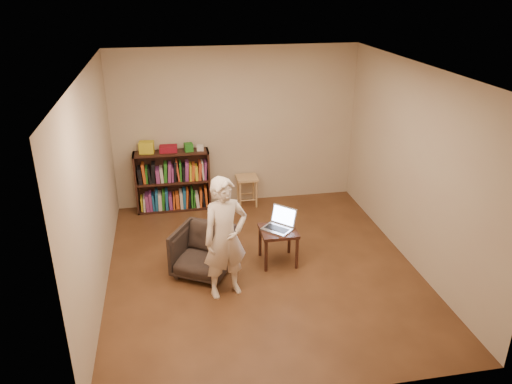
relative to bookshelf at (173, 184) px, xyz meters
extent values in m
plane|color=#432715|center=(1.08, -2.09, -0.44)|extent=(4.50, 4.50, 0.00)
plane|color=silver|center=(1.08, -2.09, 2.16)|extent=(4.50, 4.50, 0.00)
plane|color=#C2B292|center=(1.08, 0.16, 0.86)|extent=(4.00, 0.00, 4.00)
plane|color=#C2B292|center=(-0.92, -2.09, 0.86)|extent=(0.00, 4.50, 4.50)
plane|color=#C2B292|center=(3.08, -2.09, 0.86)|extent=(0.00, 4.50, 4.50)
cube|color=black|center=(-0.58, -0.01, 0.06)|extent=(0.03, 0.30, 1.00)
cube|color=black|center=(0.58, -0.01, 0.06)|extent=(0.03, 0.30, 1.00)
cube|color=black|center=(0.00, 0.13, 0.06)|extent=(1.20, 0.02, 1.00)
cube|color=black|center=(0.00, -0.01, -0.42)|extent=(1.20, 0.30, 0.03)
cube|color=black|center=(0.00, -0.01, 0.06)|extent=(1.14, 0.30, 0.03)
cube|color=black|center=(0.00, -0.01, 0.55)|extent=(1.20, 0.30, 0.03)
cube|color=gold|center=(-0.37, 0.01, 0.65)|extent=(0.24, 0.19, 0.18)
cube|color=maroon|center=(-0.03, 0.01, 0.61)|extent=(0.29, 0.22, 0.09)
cube|color=#226E1D|center=(0.28, -0.02, 0.63)|extent=(0.15, 0.15, 0.13)
cube|color=beige|center=(0.47, -0.02, 0.60)|extent=(0.12, 0.12, 0.09)
cube|color=tan|center=(1.22, -0.06, 0.05)|extent=(0.35, 0.35, 0.04)
cylinder|color=tan|center=(1.08, -0.20, -0.21)|extent=(0.03, 0.03, 0.47)
cylinder|color=tan|center=(1.36, -0.20, -0.21)|extent=(0.03, 0.03, 0.47)
cylinder|color=tan|center=(1.08, 0.07, -0.21)|extent=(0.03, 0.03, 0.47)
cylinder|color=tan|center=(1.36, 0.07, -0.21)|extent=(0.03, 0.03, 0.47)
imported|color=black|center=(0.31, -2.07, -0.12)|extent=(0.93, 0.93, 0.63)
cube|color=black|center=(1.32, -1.97, 0.03)|extent=(0.48, 0.48, 0.04)
cylinder|color=black|center=(1.12, -2.18, -0.22)|extent=(0.04, 0.04, 0.44)
cylinder|color=black|center=(1.53, -2.18, -0.22)|extent=(0.04, 0.04, 0.44)
cylinder|color=black|center=(1.12, -1.76, -0.22)|extent=(0.04, 0.04, 0.44)
cylinder|color=black|center=(1.53, -1.76, -0.22)|extent=(0.04, 0.04, 0.44)
cube|color=silver|center=(1.30, -1.97, 0.06)|extent=(0.44, 0.44, 0.02)
cube|color=black|center=(1.30, -1.97, 0.07)|extent=(0.32, 0.32, 0.00)
cube|color=silver|center=(1.42, -1.86, 0.19)|extent=(0.32, 0.32, 0.25)
cube|color=#B5CAFE|center=(1.42, -1.86, 0.19)|extent=(0.27, 0.28, 0.21)
imported|color=beige|center=(0.55, -2.56, 0.31)|extent=(0.63, 0.50, 1.51)
camera|label=1|loc=(-0.03, -7.68, 3.12)|focal=35.00mm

